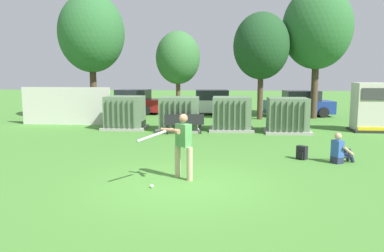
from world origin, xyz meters
TOP-DOWN VIEW (x-y plane):
  - ground_plane at (0.00, 0.00)m, footprint 96.00×96.00m
  - fence_panel at (-7.33, 10.50)m, footprint 4.80×0.12m
  - transformer_west at (-3.81, 9.23)m, footprint 2.10×1.70m
  - transformer_mid_west at (-1.05, 8.92)m, footprint 2.10×1.70m
  - transformer_mid_east at (1.45, 9.18)m, footprint 2.10×1.70m
  - transformer_east at (4.02, 8.76)m, footprint 2.10×1.70m
  - generator_enclosure at (7.94, 9.49)m, footprint 1.60×1.40m
  - park_bench at (-0.72, 7.92)m, footprint 1.84×0.78m
  - batter at (0.02, 0.48)m, footprint 1.28×1.36m
  - sports_ball at (-0.64, -0.38)m, footprint 0.09×0.09m
  - seated_spectator at (4.73, 2.74)m, footprint 0.79×0.67m
  - backpack at (3.64, 3.14)m, footprint 0.38×0.37m
  - tree_left at (-6.67, 13.02)m, footprint 3.83×3.83m
  - tree_center_left at (-1.88, 15.18)m, footprint 2.79×2.79m
  - tree_center_right at (3.18, 13.76)m, footprint 3.26×3.26m
  - tree_right at (6.48, 14.52)m, footprint 4.08×4.08m
  - parked_car_leftmost at (-5.16, 16.19)m, footprint 4.35×2.24m
  - parked_car_left_of_center at (0.12, 16.17)m, footprint 4.35×2.23m
  - parked_car_right_of_center at (5.82, 15.59)m, footprint 4.37×2.29m

SIDE VIEW (x-z plane):
  - ground_plane at x=0.00m, z-range 0.00..0.00m
  - sports_ball at x=-0.64m, z-range 0.00..0.09m
  - backpack at x=3.64m, z-range -0.01..0.43m
  - seated_spectator at x=4.73m, z-range -0.11..0.86m
  - park_bench at x=-0.72m, z-range 0.08..0.99m
  - parked_car_leftmost at x=-5.16m, z-range -0.06..1.56m
  - parked_car_left_of_center at x=0.12m, z-range -0.06..1.56m
  - parked_car_right_of_center at x=5.82m, z-range -0.06..1.56m
  - transformer_west at x=-3.81m, z-range -0.02..1.60m
  - transformer_mid_west at x=-1.05m, z-range -0.02..1.60m
  - transformer_mid_east at x=1.45m, z-range -0.02..1.60m
  - transformer_east at x=4.02m, z-range -0.02..1.60m
  - batter at x=0.02m, z-range 0.11..1.85m
  - fence_panel at x=-7.33m, z-range 0.00..2.00m
  - generator_enclosure at x=7.94m, z-range -0.01..2.29m
  - tree_center_left at x=-1.88m, z-range 0.99..6.33m
  - tree_center_right at x=3.18m, z-range 1.16..7.39m
  - tree_left at x=-6.67m, z-range 1.36..8.67m
  - tree_right at x=6.48m, z-range 1.45..9.24m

